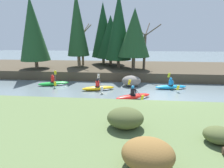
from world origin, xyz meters
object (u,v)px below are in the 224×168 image
at_px(kayaker_trailing, 99,88).
at_px(kayaker_far_back, 55,83).
at_px(kayaker_middle, 135,96).
at_px(kayaker_lead, 172,87).
at_px(boulder_midstream, 131,81).

height_order(kayaker_trailing, kayaker_far_back, same).
xyz_separation_m(kayaker_middle, kayaker_trailing, (-2.87, 1.88, 0.00)).
relative_size(kayaker_lead, kayaker_trailing, 1.01).
xyz_separation_m(kayaker_middle, boulder_midstream, (-0.19, 3.39, 0.28)).
bearing_deg(boulder_midstream, kayaker_trailing, -150.57).
bearing_deg(kayaker_trailing, boulder_midstream, 12.12).
distance_m(kayaker_lead, kayaker_trailing, 6.23).
distance_m(kayaker_trailing, kayaker_far_back, 4.50).
bearing_deg(kayaker_trailing, kayaker_lead, -8.68).
height_order(kayaker_lead, kayaker_trailing, same).
relative_size(kayaker_lead, boulder_midstream, 1.64).
height_order(kayaker_middle, boulder_midstream, kayaker_middle).
distance_m(kayaker_middle, kayaker_trailing, 3.43).
height_order(kayaker_middle, kayaker_trailing, same).
height_order(kayaker_trailing, boulder_midstream, kayaker_trailing).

